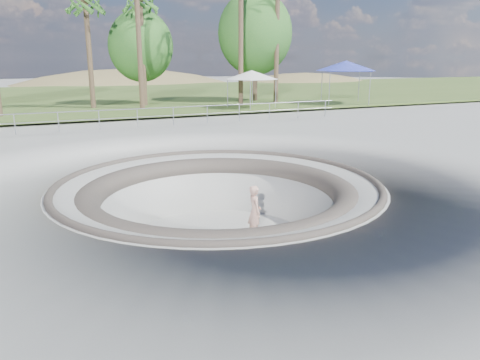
{
  "coord_description": "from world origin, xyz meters",
  "views": [
    {
      "loc": [
        -5.11,
        -13.28,
        3.84
      ],
      "look_at": [
        0.95,
        0.44,
        -0.1
      ],
      "focal_mm": 35.0,
      "sensor_mm": 36.0,
      "label": 1
    }
  ],
  "objects": [
    {
      "name": "palm_b",
      "position": [
        -1.04,
        22.42,
        7.29
      ],
      "size": [
        2.6,
        2.6,
        8.36
      ],
      "color": "brown",
      "rests_on": "ground"
    },
    {
      "name": "canopy_blue",
      "position": [
        17.82,
        18.0,
        3.19
      ],
      "size": [
        6.07,
        6.07,
        3.32
      ],
      "color": "gray",
      "rests_on": "ground"
    },
    {
      "name": "canopy_white",
      "position": [
        9.61,
        18.0,
        2.61
      ],
      "size": [
        5.04,
        5.04,
        2.66
      ],
      "color": "gray",
      "rests_on": "ground"
    },
    {
      "name": "ground",
      "position": [
        0.0,
        0.0,
        0.0
      ],
      "size": [
        180.0,
        180.0,
        0.0
      ],
      "primitive_type": "plane",
      "color": "#9D9D98",
      "rests_on": "ground"
    },
    {
      "name": "distant_hills",
      "position": [
        3.78,
        57.17,
        -7.02
      ],
      "size": [
        103.2,
        45.0,
        28.6
      ],
      "color": "olive",
      "rests_on": "ground"
    },
    {
      "name": "grass_strip",
      "position": [
        0.0,
        34.0,
        0.22
      ],
      "size": [
        180.0,
        36.0,
        0.12
      ],
      "color": "#425C24",
      "rests_on": "ground"
    },
    {
      "name": "skater",
      "position": [
        1.05,
        -0.49,
        -0.94
      ],
      "size": [
        0.5,
        0.68,
        1.74
      ],
      "primitive_type": "imported",
      "rotation": [
        0.0,
        0.0,
        1.44
      ],
      "color": "#D49E89",
      "rests_on": "skateboard"
    },
    {
      "name": "skate_bowl",
      "position": [
        0.0,
        0.0,
        -1.83
      ],
      "size": [
        14.0,
        14.0,
        4.1
      ],
      "color": "#9D9D98",
      "rests_on": "ground"
    },
    {
      "name": "safety_railing",
      "position": [
        0.0,
        12.0,
        0.69
      ],
      "size": [
        25.0,
        0.06,
        1.03
      ],
      "color": "gray",
      "rests_on": "ground"
    },
    {
      "name": "palm_d",
      "position": [
        2.83,
        22.73,
        7.58
      ],
      "size": [
        2.6,
        2.6,
        8.67
      ],
      "color": "brown",
      "rests_on": "ground"
    },
    {
      "name": "bushy_tree_mid",
      "position": [
        3.09,
        24.5,
        4.68
      ],
      "size": [
        5.04,
        4.58,
        7.27
      ],
      "color": "brown",
      "rests_on": "ground"
    },
    {
      "name": "skateboard",
      "position": [
        1.05,
        -0.49,
        -1.83
      ],
      "size": [
        0.89,
        0.45,
        0.09
      ],
      "color": "brown",
      "rests_on": "ground"
    },
    {
      "name": "bushy_tree_right",
      "position": [
        12.38,
        23.25,
        5.76
      ],
      "size": [
        6.24,
        5.67,
        9.0
      ],
      "color": "brown",
      "rests_on": "ground"
    }
  ]
}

